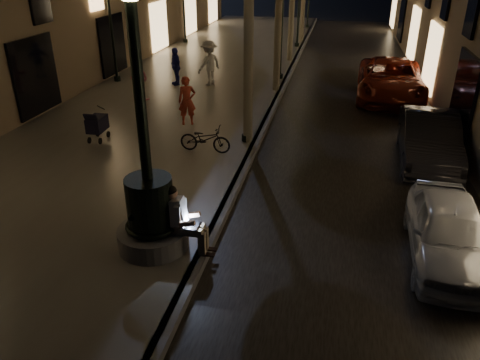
% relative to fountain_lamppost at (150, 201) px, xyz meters
% --- Properties ---
extents(ground, '(120.00, 120.00, 0.00)m').
position_rel_fountain_lamppost_xyz_m(ground, '(1.00, 13.00, -1.21)').
color(ground, black).
rests_on(ground, ground).
extents(cobble_lane, '(6.00, 45.00, 0.02)m').
position_rel_fountain_lamppost_xyz_m(cobble_lane, '(4.00, 13.00, -1.20)').
color(cobble_lane, black).
rests_on(cobble_lane, ground).
extents(promenade, '(8.00, 45.00, 0.20)m').
position_rel_fountain_lamppost_xyz_m(promenade, '(-3.00, 13.00, -1.11)').
color(promenade, slate).
rests_on(promenade, ground).
extents(curb_strip, '(0.25, 45.00, 0.20)m').
position_rel_fountain_lamppost_xyz_m(curb_strip, '(1.00, 13.00, -1.11)').
color(curb_strip, '#59595B').
rests_on(curb_strip, ground).
extents(fountain_lamppost, '(1.40, 1.40, 5.21)m').
position_rel_fountain_lamppost_xyz_m(fountain_lamppost, '(0.00, 0.00, 0.00)').
color(fountain_lamppost, '#59595B').
rests_on(fountain_lamppost, promenade).
extents(seated_man_laptop, '(1.02, 0.35, 1.39)m').
position_rel_fountain_lamppost_xyz_m(seated_man_laptop, '(0.61, 0.00, -0.28)').
color(seated_man_laptop, gray).
rests_on(seated_man_laptop, promenade).
extents(lamp_curb_a, '(0.36, 0.36, 4.81)m').
position_rel_fountain_lamppost_xyz_m(lamp_curb_a, '(0.70, 6.00, 2.02)').
color(lamp_curb_a, black).
rests_on(lamp_curb_a, promenade).
extents(lamp_curb_b, '(0.36, 0.36, 4.81)m').
position_rel_fountain_lamppost_xyz_m(lamp_curb_b, '(0.70, 14.00, 2.02)').
color(lamp_curb_b, black).
rests_on(lamp_curb_b, promenade).
extents(lamp_left_b, '(0.36, 0.36, 4.81)m').
position_rel_fountain_lamppost_xyz_m(lamp_left_b, '(-6.40, 12.00, 2.02)').
color(lamp_left_b, black).
rests_on(lamp_left_b, promenade).
extents(stroller, '(0.47, 1.05, 1.07)m').
position_rel_fountain_lamppost_xyz_m(stroller, '(-3.78, 5.08, -0.48)').
color(stroller, black).
rests_on(stroller, promenade).
extents(car_front, '(1.57, 3.62, 1.22)m').
position_rel_fountain_lamppost_xyz_m(car_front, '(5.68, 1.06, -0.60)').
color(car_front, '#ADB0B5').
rests_on(car_front, ground).
extents(car_second, '(1.68, 4.30, 1.39)m').
position_rel_fountain_lamppost_xyz_m(car_second, '(6.00, 5.97, -0.51)').
color(car_second, black).
rests_on(car_second, ground).
extents(car_third, '(2.76, 5.64, 1.54)m').
position_rel_fountain_lamppost_xyz_m(car_third, '(5.43, 12.39, -0.44)').
color(car_third, maroon).
rests_on(car_third, ground).
extents(pedestrian_red, '(0.69, 0.58, 1.61)m').
position_rel_fountain_lamppost_xyz_m(pedestrian_red, '(-1.53, 7.12, -0.21)').
color(pedestrian_red, '#B83724').
rests_on(pedestrian_red, promenade).
extents(pedestrian_pink, '(0.80, 0.65, 1.55)m').
position_rel_fountain_lamppost_xyz_m(pedestrian_pink, '(-4.22, 9.47, -0.24)').
color(pedestrian_pink, '#CE6D85').
rests_on(pedestrian_pink, promenade).
extents(pedestrian_white, '(1.20, 1.41, 1.89)m').
position_rel_fountain_lamppost_xyz_m(pedestrian_white, '(-2.15, 12.22, -0.07)').
color(pedestrian_white, silver).
rests_on(pedestrian_white, promenade).
extents(pedestrian_blue, '(0.89, 0.97, 1.59)m').
position_rel_fountain_lamppost_xyz_m(pedestrian_blue, '(-3.59, 11.97, -0.21)').
color(pedestrian_blue, '#282F94').
rests_on(pedestrian_blue, promenade).
extents(bicycle, '(1.54, 0.59, 0.80)m').
position_rel_fountain_lamppost_xyz_m(bicycle, '(-0.30, 4.90, -0.61)').
color(bicycle, black).
rests_on(bicycle, promenade).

